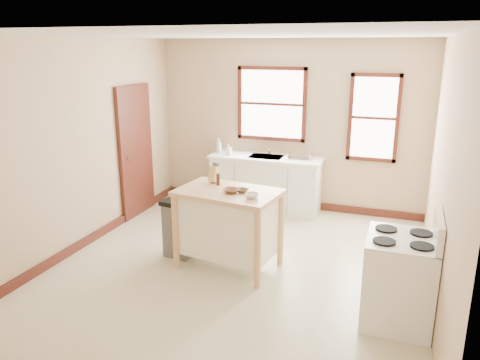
{
  "coord_description": "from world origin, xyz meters",
  "views": [
    {
      "loc": [
        1.83,
        -5.03,
        2.69
      ],
      "look_at": [
        -0.11,
        0.4,
        1.02
      ],
      "focal_mm": 35.0,
      "sensor_mm": 36.0,
      "label": 1
    }
  ],
  "objects_px": {
    "soap_bottle_a": "(219,146)",
    "dish_rack": "(301,156)",
    "bowl_a": "(231,191)",
    "bowl_b": "(243,191)",
    "trash_bin": "(180,228)",
    "knife_block": "(214,175)",
    "kitchen_island": "(228,229)",
    "pepper_grinder": "(218,179)",
    "bowl_c": "(252,196)",
    "soap_bottle_b": "(229,149)",
    "gas_stove": "(400,268)"
  },
  "relations": [
    {
      "from": "soap_bottle_b",
      "to": "pepper_grinder",
      "type": "xyz_separation_m",
      "value": [
        0.6,
        -1.94,
        0.06
      ]
    },
    {
      "from": "kitchen_island",
      "to": "pepper_grinder",
      "type": "relative_size",
      "value": 8.13
    },
    {
      "from": "knife_block",
      "to": "trash_bin",
      "type": "relative_size",
      "value": 0.26
    },
    {
      "from": "soap_bottle_b",
      "to": "kitchen_island",
      "type": "bearing_deg",
      "value": -60.42
    },
    {
      "from": "soap_bottle_a",
      "to": "dish_rack",
      "type": "relative_size",
      "value": 0.67
    },
    {
      "from": "soap_bottle_a",
      "to": "kitchen_island",
      "type": "relative_size",
      "value": 0.21
    },
    {
      "from": "knife_block",
      "to": "bowl_b",
      "type": "height_order",
      "value": "knife_block"
    },
    {
      "from": "pepper_grinder",
      "to": "bowl_a",
      "type": "distance_m",
      "value": 0.35
    },
    {
      "from": "soap_bottle_b",
      "to": "kitchen_island",
      "type": "distance_m",
      "value": 2.31
    },
    {
      "from": "trash_bin",
      "to": "gas_stove",
      "type": "xyz_separation_m",
      "value": [
        2.75,
        -0.64,
        0.2
      ]
    },
    {
      "from": "soap_bottle_a",
      "to": "pepper_grinder",
      "type": "height_order",
      "value": "soap_bottle_a"
    },
    {
      "from": "gas_stove",
      "to": "trash_bin",
      "type": "bearing_deg",
      "value": 166.79
    },
    {
      "from": "soap_bottle_a",
      "to": "kitchen_island",
      "type": "height_order",
      "value": "soap_bottle_a"
    },
    {
      "from": "knife_block",
      "to": "gas_stove",
      "type": "relative_size",
      "value": 0.17
    },
    {
      "from": "soap_bottle_b",
      "to": "bowl_b",
      "type": "distance_m",
      "value": 2.32
    },
    {
      "from": "soap_bottle_b",
      "to": "gas_stove",
      "type": "bearing_deg",
      "value": -34.62
    },
    {
      "from": "gas_stove",
      "to": "dish_rack",
      "type": "bearing_deg",
      "value": 120.33
    },
    {
      "from": "pepper_grinder",
      "to": "gas_stove",
      "type": "relative_size",
      "value": 0.13
    },
    {
      "from": "trash_bin",
      "to": "gas_stove",
      "type": "relative_size",
      "value": 0.66
    },
    {
      "from": "soap_bottle_a",
      "to": "soap_bottle_b",
      "type": "height_order",
      "value": "soap_bottle_a"
    },
    {
      "from": "soap_bottle_b",
      "to": "bowl_c",
      "type": "relative_size",
      "value": 1.11
    },
    {
      "from": "dish_rack",
      "to": "soap_bottle_a",
      "type": "bearing_deg",
      "value": -171.32
    },
    {
      "from": "dish_rack",
      "to": "trash_bin",
      "type": "xyz_separation_m",
      "value": [
        -1.11,
        -2.15,
        -0.58
      ]
    },
    {
      "from": "kitchen_island",
      "to": "pepper_grinder",
      "type": "height_order",
      "value": "pepper_grinder"
    },
    {
      "from": "bowl_c",
      "to": "dish_rack",
      "type": "bearing_deg",
      "value": 89.05
    },
    {
      "from": "soap_bottle_b",
      "to": "bowl_a",
      "type": "xyz_separation_m",
      "value": [
        0.86,
        -2.17,
        0.01
      ]
    },
    {
      "from": "bowl_b",
      "to": "bowl_c",
      "type": "bearing_deg",
      "value": -44.57
    },
    {
      "from": "bowl_c",
      "to": "soap_bottle_a",
      "type": "bearing_deg",
      "value": 120.26
    },
    {
      "from": "knife_block",
      "to": "pepper_grinder",
      "type": "height_order",
      "value": "knife_block"
    },
    {
      "from": "dish_rack",
      "to": "trash_bin",
      "type": "height_order",
      "value": "dish_rack"
    },
    {
      "from": "soap_bottle_b",
      "to": "knife_block",
      "type": "bearing_deg",
      "value": -65.85
    },
    {
      "from": "knife_block",
      "to": "bowl_a",
      "type": "relative_size",
      "value": 1.05
    },
    {
      "from": "knife_block",
      "to": "kitchen_island",
      "type": "bearing_deg",
      "value": -29.16
    },
    {
      "from": "dish_rack",
      "to": "knife_block",
      "type": "relative_size",
      "value": 1.9
    },
    {
      "from": "soap_bottle_b",
      "to": "kitchen_island",
      "type": "relative_size",
      "value": 0.15
    },
    {
      "from": "bowl_b",
      "to": "trash_bin",
      "type": "distance_m",
      "value": 1.1
    },
    {
      "from": "dish_rack",
      "to": "soap_bottle_b",
      "type": "bearing_deg",
      "value": -168.1
    },
    {
      "from": "pepper_grinder",
      "to": "trash_bin",
      "type": "height_order",
      "value": "pepper_grinder"
    },
    {
      "from": "dish_rack",
      "to": "bowl_c",
      "type": "distance_m",
      "value": 2.39
    },
    {
      "from": "soap_bottle_b",
      "to": "pepper_grinder",
      "type": "height_order",
      "value": "pepper_grinder"
    },
    {
      "from": "knife_block",
      "to": "soap_bottle_a",
      "type": "bearing_deg",
      "value": 123.81
    },
    {
      "from": "knife_block",
      "to": "bowl_a",
      "type": "bearing_deg",
      "value": -29.71
    },
    {
      "from": "trash_bin",
      "to": "dish_rack",
      "type": "bearing_deg",
      "value": 71.13
    },
    {
      "from": "bowl_a",
      "to": "bowl_b",
      "type": "xyz_separation_m",
      "value": [
        0.12,
        0.06,
        -0.0
      ]
    },
    {
      "from": "knife_block",
      "to": "trash_bin",
      "type": "distance_m",
      "value": 0.85
    },
    {
      "from": "kitchen_island",
      "to": "gas_stove",
      "type": "distance_m",
      "value": 2.11
    },
    {
      "from": "soap_bottle_b",
      "to": "dish_rack",
      "type": "distance_m",
      "value": 1.2
    },
    {
      "from": "soap_bottle_a",
      "to": "bowl_b",
      "type": "relative_size",
      "value": 1.62
    },
    {
      "from": "soap_bottle_a",
      "to": "bowl_b",
      "type": "bearing_deg",
      "value": -61.64
    },
    {
      "from": "bowl_b",
      "to": "bowl_a",
      "type": "bearing_deg",
      "value": -152.02
    }
  ]
}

